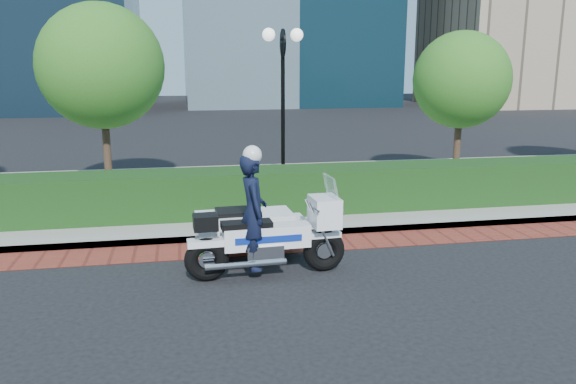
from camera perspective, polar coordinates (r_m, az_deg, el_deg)
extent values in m
plane|color=black|center=(9.62, -0.87, -8.33)|extent=(120.00, 120.00, 0.00)
cube|color=maroon|center=(11.02, -2.21, -5.55)|extent=(60.00, 1.00, 0.01)
cube|color=gray|center=(15.31, -4.72, -0.10)|extent=(60.00, 8.00, 0.15)
cube|color=#113313|center=(12.85, -3.63, 0.07)|extent=(18.00, 1.20, 1.00)
cylinder|color=black|center=(14.62, -0.50, 0.24)|extent=(0.30, 0.30, 0.30)
cylinder|color=black|center=(14.34, -0.52, 7.48)|extent=(0.10, 0.10, 3.70)
cylinder|color=black|center=(14.29, -0.53, 14.89)|extent=(0.04, 0.70, 0.70)
sphere|color=white|center=(14.24, -1.97, 15.69)|extent=(0.32, 0.32, 0.32)
sphere|color=white|center=(14.36, 0.89, 15.67)|extent=(0.32, 0.32, 0.32)
cylinder|color=#332319|center=(15.64, -17.89, 3.92)|extent=(0.20, 0.20, 2.17)
sphere|color=#255A16|center=(15.48, -18.45, 12.01)|extent=(3.20, 3.20, 3.20)
cylinder|color=#332319|center=(17.48, 16.79, 4.46)|extent=(0.20, 0.20, 1.92)
sphere|color=#255A16|center=(17.33, 17.20, 10.82)|extent=(2.80, 2.80, 2.80)
torus|color=black|center=(9.31, -8.26, -6.81)|extent=(0.74, 0.26, 0.73)
torus|color=black|center=(9.67, 3.67, -5.93)|extent=(0.74, 0.26, 0.73)
cube|color=white|center=(9.34, -2.19, -4.53)|extent=(1.46, 0.43, 0.38)
cube|color=silver|center=(9.41, -2.51, -6.10)|extent=(0.63, 0.47, 0.31)
cube|color=white|center=(9.48, 3.73, -1.99)|extent=(0.47, 0.63, 0.50)
cube|color=silver|center=(9.42, 4.41, 0.34)|extent=(0.16, 0.56, 0.44)
cube|color=black|center=(9.22, -4.23, -3.34)|extent=(0.85, 0.37, 0.11)
cube|color=black|center=(9.12, -8.38, -3.05)|extent=(0.41, 0.37, 0.24)
cube|color=white|center=(10.23, -4.45, -3.80)|extent=(1.76, 0.86, 0.61)
cube|color=black|center=(10.13, -5.11, -2.03)|extent=(0.80, 0.59, 0.09)
torus|color=black|center=(10.80, -5.46, -4.46)|extent=(0.56, 0.20, 0.56)
imported|color=black|center=(9.18, -3.57, -2.02)|extent=(0.49, 0.72, 1.92)
sphere|color=white|center=(8.99, -3.65, 3.76)|extent=(0.31, 0.31, 0.31)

